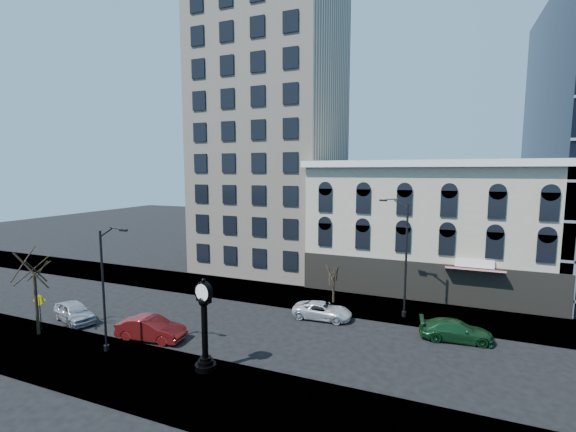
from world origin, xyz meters
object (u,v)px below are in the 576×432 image
at_px(street_lamp_near, 109,256).
at_px(warning_sign, 40,305).
at_px(street_clock, 205,329).
at_px(car_near_b, 151,328).
at_px(car_near_a, 74,312).

relative_size(street_lamp_near, warning_sign, 3.11).
xyz_separation_m(street_clock, street_lamp_near, (-6.61, -0.40, 3.76)).
xyz_separation_m(street_clock, car_near_b, (-5.90, 2.18, -1.78)).
bearing_deg(warning_sign, street_clock, -25.92).
height_order(street_clock, car_near_a, street_clock).
distance_m(warning_sign, car_near_b, 8.62).
bearing_deg(street_lamp_near, street_clock, 3.42).
xyz_separation_m(street_lamp_near, car_near_b, (0.72, 2.58, -5.54)).
distance_m(warning_sign, car_near_a, 2.60).
distance_m(street_lamp_near, warning_sign, 8.81).
relative_size(street_lamp_near, car_near_b, 1.73).
bearing_deg(warning_sign, car_near_a, 50.32).
height_order(street_clock, street_lamp_near, street_lamp_near).
height_order(warning_sign, car_near_a, warning_sign).
xyz_separation_m(street_lamp_near, car_near_a, (-7.02, 2.91, -5.57)).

